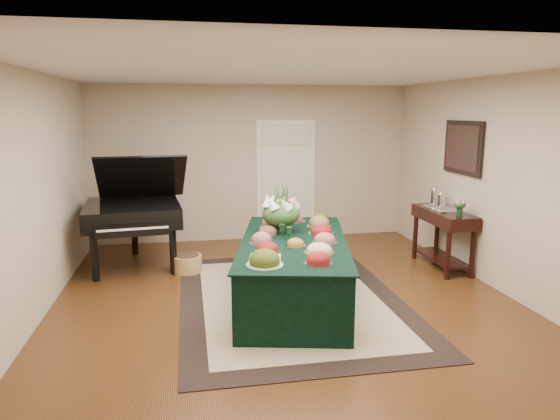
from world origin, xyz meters
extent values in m
plane|color=black|center=(0.00, 0.00, 0.00)|extent=(6.00, 6.00, 0.00)
cube|color=black|center=(0.07, -0.04, 0.01)|extent=(2.64, 3.70, 0.01)
cube|color=beige|center=(0.07, -0.04, 0.01)|extent=(2.11, 3.17, 0.01)
cube|color=white|center=(0.60, 2.98, 1.05)|extent=(1.05, 0.04, 2.10)
cube|color=white|center=(0.60, 2.96, 1.00)|extent=(0.90, 0.06, 2.00)
cube|color=black|center=(0.10, -0.07, 0.37)|extent=(1.69, 2.75, 0.74)
cube|color=black|center=(0.10, -0.07, 0.75)|extent=(1.76, 2.82, 0.02)
cylinder|color=silver|center=(0.42, -0.28, 0.76)|extent=(0.30, 0.30, 0.01)
ellipsoid|color=#BB5D61|center=(0.42, -0.28, 0.81)|extent=(0.25, 0.25, 0.09)
cylinder|color=#B5BFB5|center=(-0.39, -0.98, 0.76)|extent=(0.37, 0.37, 0.01)
ellipsoid|color=#495B17|center=(-0.39, -0.98, 0.82)|extent=(0.31, 0.31, 0.11)
cylinder|color=silver|center=(0.67, 0.87, 0.76)|extent=(0.26, 0.26, 0.01)
ellipsoid|color=#495B17|center=(0.67, 0.87, 0.81)|extent=(0.21, 0.21, 0.08)
cylinder|color=silver|center=(0.50, 0.17, 0.76)|extent=(0.33, 0.33, 0.01)
ellipsoid|color=maroon|center=(0.50, 0.17, 0.80)|extent=(0.27, 0.27, 0.07)
cylinder|color=silver|center=(0.14, -1.03, 0.76)|extent=(0.29, 0.29, 0.01)
ellipsoid|color=maroon|center=(0.14, -1.03, 0.81)|extent=(0.24, 0.24, 0.09)
cylinder|color=silver|center=(0.57, 0.54, 0.76)|extent=(0.33, 0.33, 0.01)
ellipsoid|color=#A26E41|center=(0.57, 0.54, 0.82)|extent=(0.27, 0.27, 0.10)
cylinder|color=silver|center=(-0.16, 0.23, 0.76)|extent=(0.27, 0.27, 0.01)
ellipsoid|color=brown|center=(-0.16, 0.23, 0.81)|extent=(0.22, 0.22, 0.08)
cylinder|color=silver|center=(0.30, 0.88, 0.76)|extent=(0.32, 0.32, 0.01)
ellipsoid|color=brown|center=(0.30, 0.88, 0.81)|extent=(0.26, 0.26, 0.08)
cylinder|color=silver|center=(-0.29, -0.52, 0.76)|extent=(0.29, 0.29, 0.01)
ellipsoid|color=maroon|center=(-0.29, -0.52, 0.81)|extent=(0.24, 0.24, 0.08)
cylinder|color=silver|center=(-0.30, -0.17, 0.76)|extent=(0.29, 0.29, 0.01)
ellipsoid|color=#BB5D61|center=(-0.30, -0.17, 0.82)|extent=(0.23, 0.23, 0.10)
cylinder|color=#B5BFB5|center=(-0.07, 0.57, 0.76)|extent=(0.30, 0.30, 0.01)
ellipsoid|color=#BB5D61|center=(-0.07, 0.57, 0.83)|extent=(0.24, 0.24, 0.12)
cylinder|color=silver|center=(0.06, -0.35, 0.76)|extent=(0.23, 0.23, 0.01)
ellipsoid|color=#AC7B32|center=(0.06, -0.35, 0.80)|extent=(0.19, 0.19, 0.06)
cylinder|color=silver|center=(0.25, -0.66, 0.76)|extent=(0.34, 0.34, 0.01)
ellipsoid|color=#E6E390|center=(0.25, -0.66, 0.80)|extent=(0.28, 0.28, 0.08)
cube|color=tan|center=(-0.36, -0.79, 0.77)|extent=(0.38, 0.38, 0.02)
ellipsoid|color=#F5ECCE|center=(-0.41, -0.74, 0.81)|extent=(0.14, 0.14, 0.08)
ellipsoid|color=#F5ECCE|center=(-0.27, -0.75, 0.81)|extent=(0.12, 0.12, 0.07)
cube|color=#FD9F27|center=(-0.33, -0.88, 0.80)|extent=(0.10, 0.08, 0.05)
cylinder|color=#14321B|center=(0.03, 0.36, 0.85)|extent=(0.19, 0.19, 0.19)
ellipsoid|color=#2D5321|center=(0.03, 0.36, 0.98)|extent=(0.47, 0.47, 0.31)
cylinder|color=black|center=(-2.38, 1.11, 0.33)|extent=(0.10, 0.10, 0.66)
cylinder|color=black|center=(-1.35, 1.21, 0.33)|extent=(0.10, 0.10, 0.66)
cylinder|color=black|center=(-1.98, 2.33, 0.33)|extent=(0.10, 0.10, 0.66)
cube|color=black|center=(-1.92, 1.72, 0.80)|extent=(1.45, 1.54, 0.28)
cube|color=black|center=(-1.84, 0.93, 0.71)|extent=(0.96, 0.31, 0.10)
cube|color=black|center=(-1.79, 1.89, 1.29)|extent=(1.36, 1.14, 0.73)
cylinder|color=#A17841|center=(-1.16, 1.25, 0.12)|extent=(0.40, 0.40, 0.25)
cylinder|color=black|center=(2.31, 0.30, 0.34)|extent=(0.07, 0.07, 0.68)
cylinder|color=black|center=(2.68, 0.30, 0.34)|extent=(0.07, 0.07, 0.68)
cylinder|color=black|center=(2.31, 1.31, 0.34)|extent=(0.07, 0.07, 0.68)
cylinder|color=black|center=(2.68, 1.31, 0.34)|extent=(0.07, 0.07, 0.68)
cube|color=black|center=(2.50, 0.80, 0.77)|extent=(0.45, 1.18, 0.18)
cube|color=black|center=(2.50, 0.80, 0.15)|extent=(0.38, 1.04, 0.03)
cube|color=silver|center=(2.50, 0.91, 0.86)|extent=(0.34, 0.58, 0.02)
cylinder|color=#14321B|center=(2.50, 0.40, 0.91)|extent=(0.08, 0.08, 0.12)
ellipsoid|color=pink|center=(2.50, 0.40, 1.02)|extent=(0.18, 0.18, 0.12)
cube|color=black|center=(2.72, 0.80, 1.75)|extent=(0.04, 0.95, 0.75)
cube|color=#45121F|center=(2.69, 0.80, 1.75)|extent=(0.01, 0.82, 0.62)
camera|label=1|loc=(-1.10, -5.67, 2.26)|focal=32.00mm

